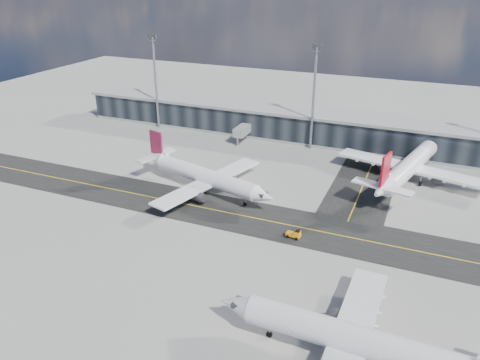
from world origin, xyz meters
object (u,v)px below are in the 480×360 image
at_px(airliner_af, 204,176).
at_px(airliner_near, 362,342).
at_px(baggage_tug, 295,234).
at_px(airliner_redtail, 410,166).
at_px(service_van, 384,161).

xyz_separation_m(airliner_af, airliner_near, (41.78, -38.63, 0.16)).
bearing_deg(baggage_tug, airliner_redtail, 159.89).
bearing_deg(airliner_redtail, airliner_near, -77.06).
bearing_deg(airliner_redtail, airliner_af, -137.66).
relative_size(airliner_near, baggage_tug, 13.71).
height_order(airliner_af, baggage_tug, airliner_af).
xyz_separation_m(airliner_redtail, service_van, (-6.63, 9.22, -3.31)).
xyz_separation_m(airliner_af, service_van, (35.98, 32.48, -2.87)).
bearing_deg(baggage_tug, airliner_near, 38.35).
relative_size(airliner_af, airliner_near, 0.95).
xyz_separation_m(airliner_af, airliner_redtail, (42.62, 23.26, 0.43)).
relative_size(airliner_redtail, service_van, 7.04).
bearing_deg(service_van, baggage_tug, -97.94).
distance_m(airliner_af, airliner_near, 56.90).
bearing_deg(airliner_near, service_van, 6.13).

